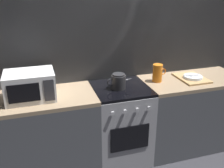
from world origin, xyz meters
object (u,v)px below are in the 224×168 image
at_px(stove_unit, 120,124).
at_px(dish_pile, 192,78).
at_px(microwave, 30,86).
at_px(kettle, 119,81).
at_px(pitcher, 158,73).

bearing_deg(stove_unit, dish_pile, -0.70).
bearing_deg(microwave, stove_unit, 0.62).
height_order(stove_unit, dish_pile, dish_pile).
distance_m(stove_unit, dish_pile, 0.99).
bearing_deg(dish_pile, kettle, -179.07).
bearing_deg(pitcher, stove_unit, -173.82).
height_order(microwave, kettle, microwave).
height_order(kettle, pitcher, pitcher).
xyz_separation_m(stove_unit, kettle, (-0.04, -0.03, 0.53)).
distance_m(microwave, kettle, 0.89).
distance_m(microwave, pitcher, 1.37).
bearing_deg(dish_pile, microwave, 179.98).
xyz_separation_m(microwave, pitcher, (1.37, 0.06, -0.03)).
bearing_deg(pitcher, dish_pile, -8.09).
distance_m(kettle, dish_pile, 0.91).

